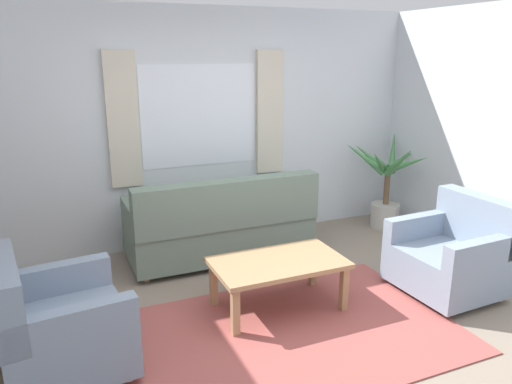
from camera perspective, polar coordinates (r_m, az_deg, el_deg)
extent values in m
plane|color=gray|center=(3.99, 3.81, -16.17)|extent=(6.24, 6.24, 0.00)
cube|color=silver|center=(5.54, -6.70, 7.33)|extent=(5.32, 0.12, 2.60)
cube|color=white|center=(5.47, -6.56, 8.80)|extent=(1.30, 0.01, 1.10)
cube|color=beige|center=(5.26, -15.22, 8.07)|extent=(0.32, 0.06, 1.40)
cube|color=beige|center=(5.73, 1.59, 9.22)|extent=(0.32, 0.06, 1.40)
cube|color=#9E4C47|center=(3.99, 3.81, -16.10)|extent=(2.63, 1.71, 0.01)
cube|color=slate|center=(5.26, -4.26, -4.91)|extent=(1.90, 0.80, 0.38)
cube|color=slate|center=(4.84, -3.12, -1.39)|extent=(1.90, 0.20, 0.48)
cube|color=slate|center=(5.49, 4.27, -0.61)|extent=(0.16, 0.80, 0.24)
cube|color=slate|center=(4.96, -13.87, -2.85)|extent=(0.16, 0.80, 0.24)
cylinder|color=#A87F56|center=(5.91, 2.64, -4.80)|extent=(0.06, 0.06, 0.06)
cylinder|color=#A87F56|center=(5.43, -13.84, -7.18)|extent=(0.06, 0.06, 0.06)
cylinder|color=#A87F56|center=(5.41, 5.44, -6.85)|extent=(0.06, 0.06, 0.06)
cylinder|color=#A87F56|center=(4.89, -12.60, -9.77)|extent=(0.06, 0.06, 0.06)
cube|color=gray|center=(3.72, -21.14, -15.59)|extent=(0.89, 0.92, 0.36)
cube|color=gray|center=(3.51, -27.20, -10.66)|extent=(0.27, 0.85, 0.46)
cube|color=gray|center=(3.26, -20.61, -14.30)|extent=(0.81, 0.21, 0.22)
cube|color=gray|center=(3.90, -22.43, -9.35)|extent=(0.81, 0.21, 0.22)
cylinder|color=#A87F56|center=(3.59, -14.50, -20.16)|extent=(0.05, 0.05, 0.06)
cylinder|color=#A87F56|center=(4.15, -17.14, -15.02)|extent=(0.05, 0.05, 0.06)
cylinder|color=#A87F56|center=(4.10, -26.22, -16.48)|extent=(0.05, 0.05, 0.06)
cube|color=gray|center=(4.81, 21.24, -8.22)|extent=(0.83, 0.87, 0.36)
cube|color=gray|center=(4.90, 24.39, -2.97)|extent=(0.21, 0.85, 0.46)
cube|color=gray|center=(4.93, 18.57, -3.72)|extent=(0.80, 0.15, 0.22)
cube|color=gray|center=(4.49, 24.93, -6.37)|extent=(0.80, 0.15, 0.22)
cylinder|color=#A87F56|center=(4.90, 15.47, -9.91)|extent=(0.05, 0.05, 0.06)
cylinder|color=#A87F56|center=(4.48, 21.26, -13.06)|extent=(0.05, 0.05, 0.06)
cylinder|color=#A87F56|center=(5.32, 20.77, -8.30)|extent=(0.05, 0.05, 0.06)
cylinder|color=#A87F56|center=(4.93, 26.50, -10.95)|extent=(0.05, 0.05, 0.06)
cube|color=#A87F56|center=(4.15, 2.62, -8.21)|extent=(1.10, 0.64, 0.04)
cube|color=#A87F56|center=(3.87, -2.42, -13.82)|extent=(0.06, 0.06, 0.40)
cube|color=#A87F56|center=(4.27, 10.18, -11.03)|extent=(0.06, 0.06, 0.40)
cube|color=#A87F56|center=(4.30, -4.95, -10.62)|extent=(0.06, 0.06, 0.40)
cube|color=#A87F56|center=(4.67, 6.66, -8.46)|extent=(0.06, 0.06, 0.40)
cylinder|color=#B7B2A8|center=(6.36, 14.72, -2.64)|extent=(0.34, 0.34, 0.30)
cylinder|color=brown|center=(6.26, 14.94, 0.29)|extent=(0.07, 0.07, 0.37)
cone|color=#47894C|center=(6.35, 16.63, 3.65)|extent=(0.48, 0.18, 0.27)
cone|color=#47894C|center=(6.49, 15.63, 4.62)|extent=(0.45, 0.48, 0.54)
cone|color=#47894C|center=(6.30, 13.06, 4.00)|extent=(0.24, 0.51, 0.35)
cone|color=#47894C|center=(6.13, 12.54, 3.87)|extent=(0.49, 0.35, 0.44)
cone|color=#47894C|center=(5.87, 14.11, 3.49)|extent=(0.55, 0.45, 0.41)
cone|color=#47894C|center=(5.86, 16.30, 3.40)|extent=(0.25, 0.60, 0.50)
cone|color=#47894C|center=(6.13, 17.39, 3.22)|extent=(0.32, 0.46, 0.33)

